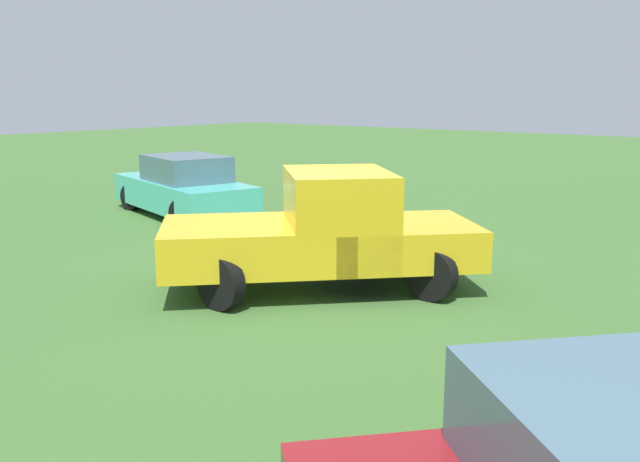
{
  "coord_description": "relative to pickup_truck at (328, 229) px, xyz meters",
  "views": [
    {
      "loc": [
        6.43,
        -8.06,
        2.97
      ],
      "look_at": [
        0.23,
        -0.23,
        0.9
      ],
      "focal_mm": 38.05,
      "sensor_mm": 36.0,
      "label": 1
    }
  ],
  "objects": [
    {
      "name": "sedan_far",
      "position": [
        -6.49,
        2.73,
        -0.25
      ],
      "size": [
        4.81,
        2.88,
        1.47
      ],
      "rotation": [
        0.0,
        0.0,
        2.87
      ],
      "color": "black",
      "rests_on": "ground_plane"
    },
    {
      "name": "ground_plane",
      "position": [
        -0.32,
        0.14,
        -0.93
      ],
      "size": [
        80.0,
        80.0,
        0.0
      ],
      "primitive_type": "plane",
      "color": "#3D662D"
    },
    {
      "name": "pickup_truck",
      "position": [
        0.0,
        0.0,
        0.0
      ],
      "size": [
        4.62,
        4.71,
        1.8
      ],
      "rotation": [
        0.0,
        0.0,
        3.95
      ],
      "color": "black",
      "rests_on": "ground_plane"
    }
  ]
}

